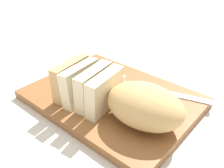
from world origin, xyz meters
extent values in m
plane|color=beige|center=(0.00, 0.00, 0.00)|extent=(3.00, 3.00, 0.00)
cube|color=brown|center=(0.00, 0.00, 0.01)|extent=(0.40, 0.30, 0.02)
ellipsoid|color=tan|center=(-0.12, 0.04, 0.06)|extent=(0.18, 0.13, 0.09)
cube|color=beige|center=(-0.02, 0.05, 0.06)|extent=(0.04, 0.11, 0.09)
cube|color=beige|center=(0.01, 0.05, 0.06)|extent=(0.04, 0.11, 0.09)
cube|color=beige|center=(0.04, 0.06, 0.06)|extent=(0.04, 0.11, 0.09)
cube|color=tan|center=(0.08, 0.06, 0.06)|extent=(0.04, 0.11, 0.09)
cube|color=silver|center=(-0.09, -0.09, 0.02)|extent=(0.23, 0.08, 0.00)
cylinder|color=#593319|center=(0.05, -0.05, 0.03)|extent=(0.07, 0.04, 0.02)
cube|color=silver|center=(0.02, -0.05, 0.03)|extent=(0.02, 0.03, 0.02)
sphere|color=tan|center=(-0.06, 0.01, 0.02)|extent=(0.00, 0.00, 0.00)
sphere|color=tan|center=(-0.01, -0.08, 0.03)|extent=(0.01, 0.01, 0.01)
camera|label=1|loc=(-0.32, 0.38, 0.35)|focal=39.26mm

